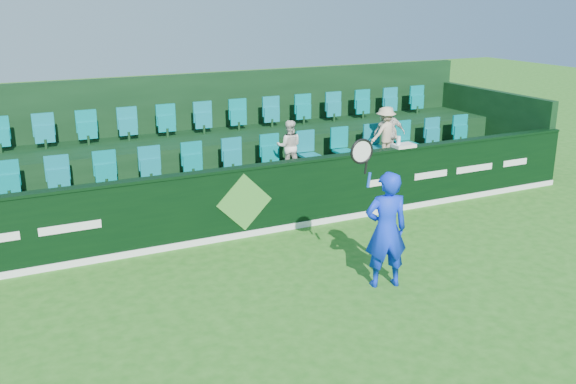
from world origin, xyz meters
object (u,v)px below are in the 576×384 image
tennis_player (386,229)px  spectator_middle (389,133)px  towel (404,146)px  drinks_bottle (398,142)px  spectator_left (289,146)px  spectator_right (385,133)px

tennis_player → spectator_middle: tennis_player is taller
towel → drinks_bottle: size_ratio=1.84×
tennis_player → spectator_left: bearing=85.0°
spectator_left → spectator_right: (2.40, 0.00, 0.05)m
towel → spectator_right: bearing=74.8°
towel → tennis_player: bearing=-129.5°
tennis_player → drinks_bottle: size_ratio=9.92×
tennis_player → spectator_right: 4.97m
spectator_middle → spectator_right: 0.11m
spectator_left → drinks_bottle: (1.97, -1.12, 0.12)m
tennis_player → spectator_left: (0.36, 4.10, 0.41)m
spectator_left → spectator_middle: (2.52, 0.00, 0.05)m
tennis_player → spectator_middle: (2.88, 4.10, 0.46)m
spectator_middle → towel: (-0.42, -1.12, -0.01)m
spectator_middle → towel: 1.20m
spectator_right → drinks_bottle: (-0.44, -1.12, 0.07)m
spectator_right → drinks_bottle: spectator_right is taller
drinks_bottle → towel: bearing=0.0°
spectator_right → spectator_middle: bearing=172.6°
towel → drinks_bottle: drinks_bottle is taller
spectator_middle → spectator_right: spectator_right is taller
spectator_middle → tennis_player: bearing=78.2°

